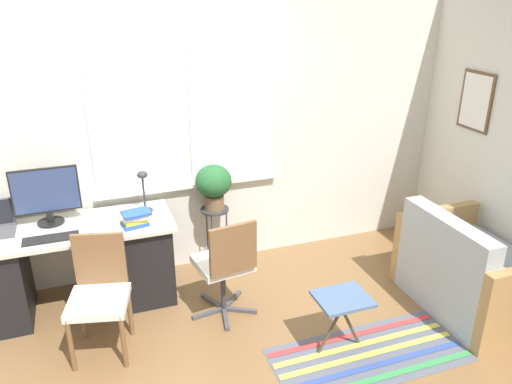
{
  "coord_description": "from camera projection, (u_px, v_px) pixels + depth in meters",
  "views": [
    {
      "loc": [
        -0.4,
        -3.55,
        2.54
      ],
      "look_at": [
        0.92,
        0.16,
        0.9
      ],
      "focal_mm": 35.0,
      "sensor_mm": 36.0,
      "label": 1
    }
  ],
  "objects": [
    {
      "name": "book_stack",
      "position": [
        135.0,
        218.0,
        4.0
      ],
      "size": [
        0.25,
        0.2,
        0.12
      ],
      "color": "#2851B2",
      "rests_on": "desk"
    },
    {
      "name": "couch_loveseat",
      "position": [
        471.0,
        274.0,
        4.17
      ],
      "size": [
        0.84,
        1.15,
        0.86
      ],
      "rotation": [
        0.0,
        0.0,
        1.57
      ],
      "color": "#9EA8B2",
      "rests_on": "ground_plane"
    },
    {
      "name": "keyboard",
      "position": [
        51.0,
        238.0,
        3.8
      ],
      "size": [
        0.41,
        0.13,
        0.02
      ],
      "color": "black",
      "rests_on": "desk"
    },
    {
      "name": "wall_back_with_window",
      "position": [
        137.0,
        133.0,
        4.3
      ],
      "size": [
        9.0,
        0.12,
        2.7
      ],
      "color": "silver",
      "rests_on": "ground_plane"
    },
    {
      "name": "folding_stool",
      "position": [
        342.0,
        303.0,
        3.61
      ],
      "size": [
        0.39,
        0.33,
        0.46
      ],
      "color": "slate",
      "rests_on": "ground_plane"
    },
    {
      "name": "wall_right_with_picture",
      "position": [
        478.0,
        123.0,
        4.61
      ],
      "size": [
        0.08,
        9.0,
        2.7
      ],
      "color": "silver",
      "rests_on": "ground_plane"
    },
    {
      "name": "desk",
      "position": [
        76.0,
        265.0,
        4.13
      ],
      "size": [
        1.62,
        0.64,
        0.74
      ],
      "color": "beige",
      "rests_on": "ground_plane"
    },
    {
      "name": "desk_lamp",
      "position": [
        143.0,
        186.0,
        4.19
      ],
      "size": [
        0.13,
        0.13,
        0.36
      ],
      "color": "#2D2D33",
      "rests_on": "desk"
    },
    {
      "name": "potted_plant",
      "position": [
        214.0,
        184.0,
        4.52
      ],
      "size": [
        0.33,
        0.33,
        0.42
      ],
      "color": "brown",
      "rests_on": "plant_stand"
    },
    {
      "name": "office_chair_swivel",
      "position": [
        226.0,
        264.0,
        3.96
      ],
      "size": [
        0.54,
        0.54,
        0.89
      ],
      "rotation": [
        0.0,
        0.0,
        3.28
      ],
      "color": "#47474C",
      "rests_on": "ground_plane"
    },
    {
      "name": "mouse",
      "position": [
        91.0,
        231.0,
        3.89
      ],
      "size": [
        0.04,
        0.06,
        0.03
      ],
      "color": "silver",
      "rests_on": "desk"
    },
    {
      "name": "floor_rug_striped",
      "position": [
        369.0,
        355.0,
        3.7
      ],
      "size": [
        1.46,
        0.64,
        0.01
      ],
      "color": "#565B6B",
      "rests_on": "ground_plane"
    },
    {
      "name": "plant_stand",
      "position": [
        215.0,
        216.0,
        4.64
      ],
      "size": [
        0.26,
        0.26,
        0.62
      ],
      "color": "#333338",
      "rests_on": "ground_plane"
    },
    {
      "name": "monitor",
      "position": [
        46.0,
        195.0,
        3.97
      ],
      "size": [
        0.51,
        0.21,
        0.47
      ],
      "color": "black",
      "rests_on": "desk"
    },
    {
      "name": "desk_chair_wooden",
      "position": [
        99.0,
        292.0,
        3.61
      ],
      "size": [
        0.5,
        0.51,
        0.88
      ],
      "rotation": [
        0.0,
        0.0,
        -0.24
      ],
      "color": "brown",
      "rests_on": "ground_plane"
    },
    {
      "name": "ground_plane",
      "position": [
        160.0,
        312.0,
        4.19
      ],
      "size": [
        14.0,
        14.0,
        0.0
      ],
      "primitive_type": "plane",
      "color": "brown"
    }
  ]
}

